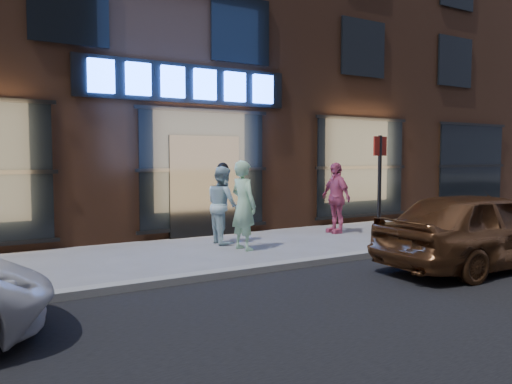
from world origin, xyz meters
TOP-DOWN VIEW (x-y plane):
  - ground at (0.00, 0.00)m, footprint 90.00×90.00m
  - curb at (0.00, 0.00)m, footprint 60.00×0.25m
  - storefront_building at (-0.00, 7.99)m, footprint 30.20×8.28m
  - man_bowtie at (-0.07, 1.90)m, footprint 0.55×0.73m
  - man_cap at (-0.09, 2.81)m, footprint 0.72×0.89m
  - passerby at (3.04, 2.73)m, footprint 0.48×1.05m
  - gold_sedan at (2.55, -1.66)m, footprint 3.99×1.69m
  - sign_post at (1.94, 0.12)m, footprint 0.37×0.08m

SIDE VIEW (x-z plane):
  - ground at x=0.00m, z-range 0.00..0.00m
  - curb at x=0.00m, z-range 0.00..0.12m
  - gold_sedan at x=2.55m, z-range 0.00..1.34m
  - man_cap at x=-0.09m, z-range 0.00..1.70m
  - passerby at x=3.04m, z-range 0.00..1.76m
  - man_bowtie at x=-0.07m, z-range 0.00..1.83m
  - sign_post at x=1.94m, z-range 0.24..2.55m
  - storefront_building at x=0.00m, z-range 0.00..10.30m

